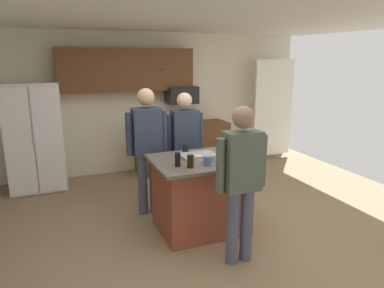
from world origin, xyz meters
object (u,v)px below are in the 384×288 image
Objects in this scene: person_host_foreground at (241,176)px; mug_blue_stoneware at (198,159)px; refrigerator at (35,137)px; microwave_over_range at (182,95)px; kitchen_island at (201,194)px; person_elder_center at (185,141)px; person_guest_right at (147,143)px; tumbler_amber at (224,150)px; glass_short_whisky at (178,160)px; glass_stout_tall at (186,149)px; glass_dark_ale at (190,161)px; glass_pilsner at (224,158)px; serving_tray at (198,156)px; mug_ceramic_white at (207,161)px.

person_host_foreground is 0.71m from mug_blue_stoneware.
microwave_over_range is (2.60, 0.12, 0.57)m from refrigerator.
kitchen_island is 0.97m from person_elder_center.
person_guest_right reaches higher than mug_blue_stoneware.
tumbler_amber is at bearing 22.84° from person_elder_center.
tumbler_amber is at bearing 15.94° from glass_short_whisky.
refrigerator reaches higher than glass_stout_tall.
glass_short_whisky is at bearing -26.29° from person_guest_right.
kitchen_island is at bearing -71.75° from glass_stout_tall.
glass_dark_ale is at bearing -20.29° from person_guest_right.
microwave_over_range reaches higher than tumbler_amber.
glass_pilsner is 0.30× the size of serving_tray.
tumbler_amber is 0.97× the size of glass_short_whisky.
person_guest_right is (-1.14, -1.73, -0.43)m from microwave_over_range.
tumbler_amber is (0.33, 0.03, 0.54)m from kitchen_island.
glass_dark_ale is 0.42m from serving_tray.
glass_short_whisky is 0.27m from mug_blue_stoneware.
glass_dark_ale is at bearing -108.25° from microwave_over_range.
glass_short_whisky is 0.53m from glass_stout_tall.
glass_dark_ale is at bearing -105.20° from glass_stout_tall.
person_host_foreground reaches higher than person_elder_center.
refrigerator is at bearing -172.23° from person_guest_right.
glass_stout_tall is at bearing 148.92° from tumbler_amber.
microwave_over_range is 4.26× the size of glass_pilsner.
kitchen_island is 0.68× the size of person_guest_right.
glass_short_whisky reaches higher than tumbler_amber.
mug_ceramic_white is 0.35m from glass_short_whisky.
tumbler_amber reaches higher than serving_tray.
refrigerator is 11.51× the size of tumbler_amber.
person_elder_center is 1.09m from glass_short_whisky.
person_guest_right is 13.70× the size of mug_ceramic_white.
glass_short_whisky is (-0.46, -0.99, 0.05)m from person_elder_center.
mug_blue_stoneware is (-0.20, -0.98, 0.02)m from person_elder_center.
kitchen_island is at bearing 46.82° from glass_dark_ale.
person_host_foreground reaches higher than glass_dark_ale.
mug_ceramic_white is 0.13m from mug_blue_stoneware.
refrigerator reaches higher than person_elder_center.
person_host_foreground is 1.13m from glass_stout_tall.
glass_dark_ale is at bearing -56.42° from refrigerator.
person_host_foreground is 0.89m from tumbler_amber.
person_host_foreground is at bearing -105.46° from tumbler_amber.
microwave_over_range is at bearing 112.07° from person_guest_right.
kitchen_island is 0.67m from glass_short_whisky.
tumbler_amber is at bearing 27.11° from glass_dark_ale.
person_elder_center is (-0.55, -1.61, -0.49)m from microwave_over_range.
person_host_foreground reaches higher than glass_stout_tall.
serving_tray is (0.09, -0.20, -0.04)m from glass_stout_tall.
microwave_over_range reaches higher than mug_blue_stoneware.
tumbler_amber is at bearing 22.96° from mug_blue_stoneware.
person_elder_center is 1.10m from glass_pilsner.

